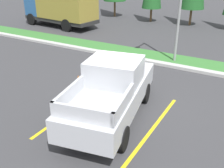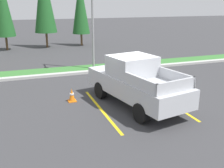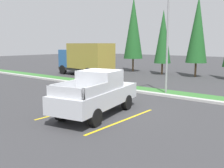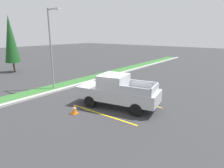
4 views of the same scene
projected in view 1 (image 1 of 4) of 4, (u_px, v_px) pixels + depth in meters
name	position (u px, v px, depth m)	size (l,w,h in m)	color
ground_plane	(122.00, 105.00, 10.08)	(120.00, 120.00, 0.00)	#38383A
parking_line_near	(77.00, 106.00, 10.00)	(0.12, 4.80, 0.01)	yellow
parking_line_far	(152.00, 130.00, 8.59)	(0.12, 4.80, 0.01)	yellow
curb_strip	(166.00, 64.00, 13.97)	(56.00, 0.40, 0.15)	#B2B2AD
grass_median	(172.00, 59.00, 14.85)	(56.00, 1.80, 0.06)	#387533
pickup_truck_main	(112.00, 91.00, 8.90)	(2.88, 5.49, 2.10)	black
cargo_truck_distant	(61.00, 5.00, 22.00)	(7.00, 3.08, 3.40)	black
traffic_cone	(79.00, 82.00, 11.38)	(0.36, 0.36, 0.60)	orange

